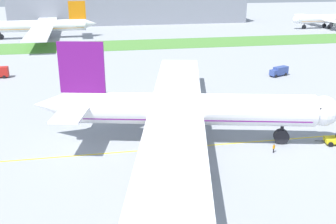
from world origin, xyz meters
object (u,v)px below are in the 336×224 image
(airliner_foreground, at_px, (184,110))
(parked_airliner_far_left, at_px, (40,26))
(service_truck_baggage_loader, at_px, (279,71))
(ground_crew_wingwalker_port, at_px, (274,148))
(parked_airliner_far_centre, at_px, (325,19))

(airliner_foreground, distance_m, parked_airliner_far_left, 131.77)
(airliner_foreground, relative_size, service_truck_baggage_loader, 13.47)
(ground_crew_wingwalker_port, distance_m, service_truck_baggage_loader, 54.83)
(airliner_foreground, distance_m, ground_crew_wingwalker_port, 16.97)
(service_truck_baggage_loader, distance_m, parked_airliner_far_centre, 113.71)
(parked_airliner_far_centre, bearing_deg, airliner_foreground, -128.84)
(parked_airliner_far_centre, bearing_deg, service_truck_baggage_loader, -126.97)
(ground_crew_wingwalker_port, height_order, parked_airliner_far_centre, parked_airliner_far_centre)
(service_truck_baggage_loader, height_order, parked_airliner_far_centre, parked_airliner_far_centre)
(ground_crew_wingwalker_port, relative_size, service_truck_baggage_loader, 0.25)
(ground_crew_wingwalker_port, relative_size, parked_airliner_far_left, 0.02)
(parked_airliner_far_left, bearing_deg, airliner_foreground, -72.86)
(service_truck_baggage_loader, bearing_deg, ground_crew_wingwalker_port, -116.08)
(airliner_foreground, height_order, ground_crew_wingwalker_port, airliner_foreground)
(airliner_foreground, xyz_separation_m, parked_airliner_far_left, (-38.84, 125.91, -0.66))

